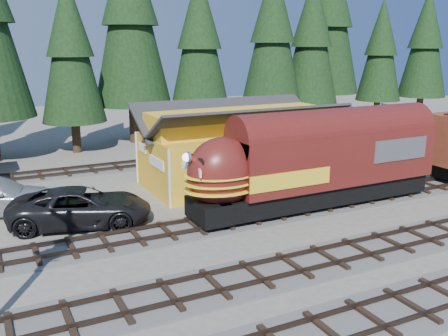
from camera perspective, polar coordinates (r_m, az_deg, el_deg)
name	(u,v)px	position (r m, az deg, el deg)	size (l,w,h in m)	color
ground	(343,235)	(24.87, 13.43, -7.45)	(120.00, 120.00, 0.00)	#6B665B
track_siding	(425,187)	(34.33, 22.00, -2.02)	(68.00, 3.20, 0.33)	#4C4947
track_spur	(64,173)	(36.97, -17.81, -0.56)	(32.00, 3.20, 0.33)	#4C4947
depot	(239,138)	(32.44, 1.76, 3.40)	(12.80, 7.00, 5.30)	gold
conifer_backdrop	(179,28)	(46.10, -5.13, 15.64)	(81.58, 22.75, 17.20)	black
locomotive	(310,166)	(27.65, 9.82, 0.23)	(15.32, 3.05, 4.17)	black
pickup_truck_a	(81,207)	(26.14, -16.03, -4.31)	(3.21, 6.96, 1.93)	black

